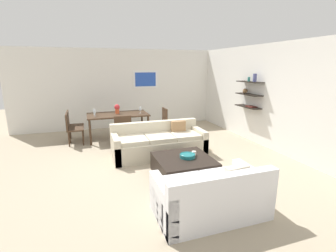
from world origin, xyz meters
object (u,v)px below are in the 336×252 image
(candle_jar, at_px, (194,153))
(wine_glass_left_far, at_px, (94,110))
(dining_chair_foot, at_px, (123,129))
(wine_glass_left_near, at_px, (94,112))
(decorative_bowl, at_px, (187,156))
(dining_chair_left_far, at_px, (73,123))
(dining_chair_right_near, at_px, (161,120))
(dining_table, at_px, (118,116))
(loveseat_white, at_px, (211,196))
(dining_chair_left_near, at_px, (72,127))
(coffee_table, at_px, (184,167))
(wine_glass_right_near, at_px, (140,109))
(sofa_beige, at_px, (159,144))
(centerpiece_vase, at_px, (117,108))

(candle_jar, height_order, wine_glass_left_far, wine_glass_left_far)
(dining_chair_foot, relative_size, wine_glass_left_near, 5.60)
(decorative_bowl, xyz_separation_m, dining_chair_left_far, (-2.23, 3.27, 0.08))
(candle_jar, relative_size, dining_chair_right_near, 0.10)
(dining_table, distance_m, dining_chair_right_near, 1.32)
(dining_chair_foot, bearing_deg, decorative_bowl, -66.35)
(wine_glass_left_near, bearing_deg, dining_table, 10.29)
(loveseat_white, relative_size, dining_chair_left_near, 1.80)
(coffee_table, xyz_separation_m, wine_glass_right_near, (-0.21, 2.93, 0.70))
(loveseat_white, bearing_deg, dining_chair_foot, 102.26)
(coffee_table, bearing_deg, wine_glass_right_near, 94.19)
(wine_glass_left_near, xyz_separation_m, wine_glass_right_near, (1.32, -0.00, 0.03))
(dining_chair_foot, relative_size, wine_glass_left_far, 5.23)
(sofa_beige, bearing_deg, coffee_table, -84.26)
(loveseat_white, xyz_separation_m, wine_glass_left_far, (-1.42, 4.50, 0.58))
(dining_chair_foot, distance_m, wine_glass_left_far, 1.26)
(dining_chair_foot, xyz_separation_m, wine_glass_left_far, (-0.66, 1.01, 0.37))
(dining_chair_left_near, relative_size, dining_chair_left_far, 1.00)
(dining_chair_right_near, xyz_separation_m, wine_glass_left_far, (-1.94, 0.34, 0.37))
(dining_chair_right_near, relative_size, centerpiece_vase, 3.19)
(wine_glass_left_far, distance_m, wine_glass_right_near, 1.34)
(dining_table, distance_m, dining_chair_foot, 0.91)
(dining_table, relative_size, dining_chair_foot, 2.00)
(coffee_table, xyz_separation_m, wine_glass_left_near, (-1.53, 2.93, 0.67))
(centerpiece_vase, bearing_deg, coffee_table, -74.17)
(candle_jar, xyz_separation_m, dining_chair_right_near, (0.17, 2.77, 0.08))
(coffee_table, distance_m, wine_glass_left_near, 3.37)
(coffee_table, relative_size, candle_jar, 12.39)
(candle_jar, bearing_deg, wine_glass_left_far, 119.78)
(loveseat_white, xyz_separation_m, dining_chair_right_near, (0.53, 4.16, 0.21))
(centerpiece_vase, bearing_deg, sofa_beige, -67.58)
(loveseat_white, bearing_deg, wine_glass_left_far, 107.49)
(wine_glass_left_near, bearing_deg, candle_jar, -58.20)
(dining_chair_right_near, distance_m, wine_glass_right_near, 0.74)
(dining_chair_left_far, bearing_deg, dining_chair_foot, -40.75)
(loveseat_white, height_order, decorative_bowl, loveseat_white)
(dining_table, bearing_deg, loveseat_white, -80.18)
(wine_glass_left_far, bearing_deg, decorative_bowl, -63.15)
(sofa_beige, distance_m, loveseat_white, 2.62)
(loveseat_white, bearing_deg, dining_table, 99.82)
(decorative_bowl, height_order, dining_table, dining_table)
(loveseat_white, relative_size, dining_chair_right_near, 1.80)
(dining_chair_left_near, xyz_separation_m, dining_chair_foot, (1.29, -0.67, 0.00))
(dining_chair_left_far, bearing_deg, loveseat_white, -66.03)
(wine_glass_right_near, bearing_deg, dining_chair_left_far, 170.16)
(decorative_bowl, bearing_deg, dining_chair_right_near, 83.22)
(sofa_beige, relative_size, dining_table, 1.26)
(sofa_beige, height_order, wine_glass_left_far, wine_glass_left_far)
(loveseat_white, height_order, candle_jar, loveseat_white)
(candle_jar, bearing_deg, centerpiece_vase, 110.28)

